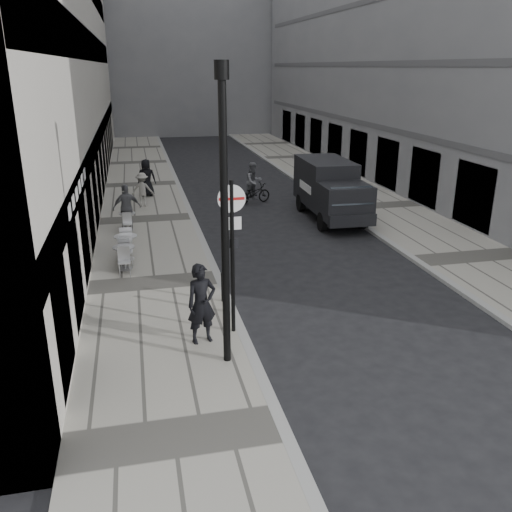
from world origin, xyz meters
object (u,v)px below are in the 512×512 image
Objects in this scene: walking_man at (202,304)px; sign_post at (232,238)px; cyclist at (254,188)px; panel_van at (330,187)px; lamppost at (224,207)px.

walking_man is 0.51× the size of sign_post.
cyclist is (4.35, 13.95, -0.31)m from walking_man.
sign_post is 0.71× the size of panel_van.
lamppost is at bearing -81.39° from walking_man.
panel_van is 4.44m from cyclist.
sign_post is 11.92m from panel_van.
walking_man is 0.97× the size of cyclist.
lamppost is 15.74m from cyclist.
panel_van is (6.21, 10.10, -1.17)m from sign_post.
sign_post is 1.89× the size of cyclist.
panel_van is at bearing -74.66° from cyclist.
cyclist is at bearing 75.33° from lamppost.
lamppost is at bearing -118.20° from panel_van.
sign_post reaches higher than cyclist.
sign_post is at bearing -126.91° from cyclist.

